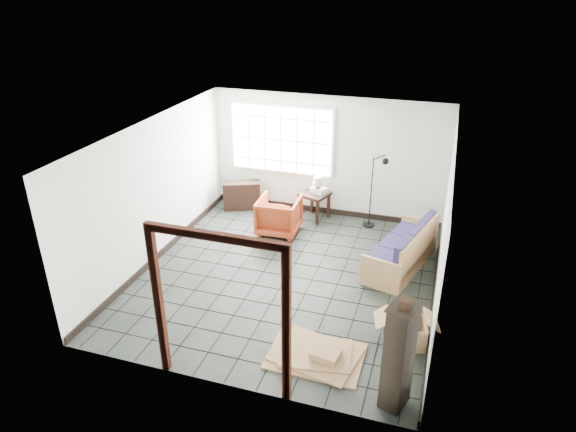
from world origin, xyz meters
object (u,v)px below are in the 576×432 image
(futon_sofa, at_px, (404,252))
(tall_shelf, at_px, (399,356))
(side_table, at_px, (315,197))
(armchair, at_px, (279,214))

(futon_sofa, relative_size, tall_shelf, 1.38)
(side_table, height_order, tall_shelf, tall_shelf)
(armchair, distance_m, tall_shelf, 4.86)
(tall_shelf, bearing_deg, armchair, 144.62)
(futon_sofa, xyz_separation_m, armchair, (-2.57, 0.61, 0.11))
(armchair, xyz_separation_m, side_table, (0.52, 0.86, 0.08))
(side_table, bearing_deg, futon_sofa, -35.64)
(futon_sofa, height_order, armchair, futon_sofa)
(side_table, bearing_deg, tall_shelf, -64.35)
(armchair, relative_size, side_table, 1.21)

